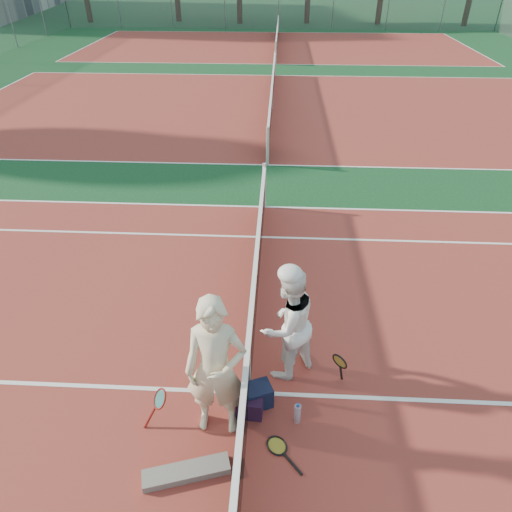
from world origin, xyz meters
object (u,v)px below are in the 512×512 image
(net_main, at_px, (249,368))
(player_b, at_px, (287,324))
(racket_black_held, at_px, (339,370))
(sports_bag_navy, at_px, (256,396))
(racket_red, at_px, (161,406))
(water_bottle, at_px, (297,414))
(sports_bag_purple, at_px, (249,406))
(racket_spare, at_px, (277,446))
(player_a, at_px, (216,369))

(net_main, height_order, player_b, player_b)
(racket_black_held, xyz_separation_m, sports_bag_navy, (-1.13, -0.40, -0.13))
(net_main, distance_m, player_b, 0.78)
(racket_red, relative_size, water_bottle, 1.73)
(racket_red, distance_m, racket_black_held, 2.43)
(player_b, height_order, racket_red, player_b)
(sports_bag_navy, bearing_deg, water_bottle, -23.69)
(water_bottle, bearing_deg, sports_bag_purple, 171.95)
(racket_spare, distance_m, sports_bag_navy, 0.70)
(water_bottle, bearing_deg, player_a, -175.43)
(racket_black_held, xyz_separation_m, sports_bag_purple, (-1.20, -0.55, -0.15))
(sports_bag_navy, bearing_deg, player_b, 57.82)
(player_b, bearing_deg, racket_black_held, 121.39)
(player_a, bearing_deg, racket_spare, -22.25)
(racket_spare, height_order, sports_bag_purple, sports_bag_purple)
(player_a, xyz_separation_m, racket_black_held, (1.58, 0.72, -0.72))
(net_main, height_order, racket_red, net_main)
(sports_bag_navy, relative_size, water_bottle, 1.39)
(player_b, relative_size, racket_red, 3.43)
(player_a, bearing_deg, racket_red, 178.01)
(net_main, relative_size, racket_red, 21.14)
(player_a, distance_m, sports_bag_purple, 0.96)
(player_a, relative_size, sports_bag_purple, 5.64)
(racket_red, height_order, racket_black_held, racket_black_held)
(net_main, height_order, water_bottle, net_main)
(racket_red, bearing_deg, racket_black_held, -17.50)
(sports_bag_navy, bearing_deg, sports_bag_purple, -116.94)
(net_main, distance_m, water_bottle, 0.85)
(racket_red, height_order, sports_bag_navy, racket_red)
(racket_red, xyz_separation_m, sports_bag_purple, (1.12, 0.15, -0.11))
(racket_spare, relative_size, sports_bag_navy, 1.44)
(racket_red, bearing_deg, racket_spare, -46.40)
(net_main, xyz_separation_m, water_bottle, (0.65, -0.42, -0.36))
(player_b, relative_size, racket_spare, 2.97)
(net_main, bearing_deg, sports_bag_purple, -85.78)
(player_a, distance_m, water_bottle, 1.33)
(racket_black_held, xyz_separation_m, water_bottle, (-0.58, -0.64, -0.14))
(net_main, relative_size, racket_black_held, 18.76)
(racket_red, bearing_deg, water_bottle, -32.34)
(player_a, relative_size, player_b, 1.14)
(player_a, relative_size, sports_bag_navy, 4.87)
(player_b, xyz_separation_m, racket_red, (-1.60, -0.94, -0.63))
(sports_bag_navy, xyz_separation_m, sports_bag_purple, (-0.08, -0.15, -0.02))
(racket_spare, distance_m, water_bottle, 0.48)
(racket_red, relative_size, sports_bag_purple, 1.44)
(racket_black_held, xyz_separation_m, racket_spare, (-0.83, -1.02, -0.28))
(player_a, xyz_separation_m, player_b, (0.85, 0.96, -0.12))
(player_a, bearing_deg, sports_bag_navy, 35.05)
(racket_black_held, height_order, sports_bag_navy, racket_black_held)
(racket_red, bearing_deg, sports_bag_navy, -20.18)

